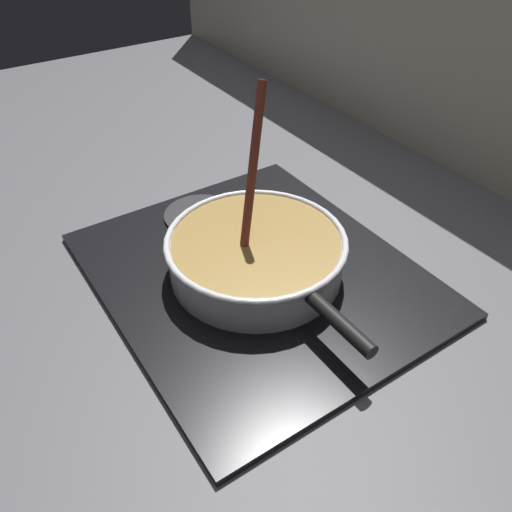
% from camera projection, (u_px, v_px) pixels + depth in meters
% --- Properties ---
extents(ground, '(2.40, 1.60, 0.04)m').
position_uv_depth(ground, '(118.00, 309.00, 0.85)').
color(ground, '#4C4C51').
extents(backsplash_wall, '(2.40, 0.02, 0.55)m').
position_uv_depth(backsplash_wall, '(481.00, 39.00, 1.00)').
color(backsplash_wall, '#B2A893').
rests_on(backsplash_wall, ground).
extents(hob_plate, '(0.56, 0.48, 0.01)m').
position_uv_depth(hob_plate, '(256.00, 274.00, 0.88)').
color(hob_plate, black).
rests_on(hob_plate, ground).
extents(burner_ring, '(0.21, 0.21, 0.01)m').
position_uv_depth(burner_ring, '(256.00, 269.00, 0.87)').
color(burner_ring, '#592D0C').
rests_on(burner_ring, hob_plate).
extents(spare_burner, '(0.14, 0.14, 0.01)m').
position_uv_depth(spare_burner, '(200.00, 215.00, 1.00)').
color(spare_burner, '#262628').
rests_on(spare_burner, hob_plate).
extents(cooking_pan, '(0.42, 0.29, 0.30)m').
position_uv_depth(cooking_pan, '(257.00, 254.00, 0.85)').
color(cooking_pan, silver).
rests_on(cooking_pan, hob_plate).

